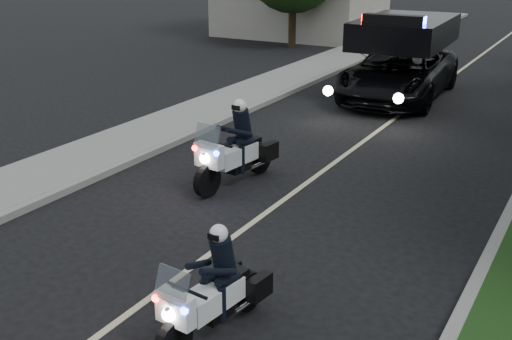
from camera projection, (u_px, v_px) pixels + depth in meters
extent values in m
plane|color=black|center=(137.00, 308.00, 9.10)|extent=(120.00, 120.00, 0.00)
cube|color=gray|center=(245.00, 111.00, 19.15)|extent=(0.20, 60.00, 0.15)
cube|color=gray|center=(214.00, 107.00, 19.66)|extent=(2.00, 60.00, 0.16)
cube|color=#BFB78C|center=(375.00, 133.00, 17.27)|extent=(0.12, 50.00, 0.01)
imported|color=black|center=(397.00, 98.00, 21.08)|extent=(3.17, 6.33, 3.01)
imported|color=black|center=(374.00, 79.00, 23.89)|extent=(0.72, 1.76, 0.90)
imported|color=black|center=(374.00, 79.00, 23.89)|extent=(0.70, 0.47, 1.92)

